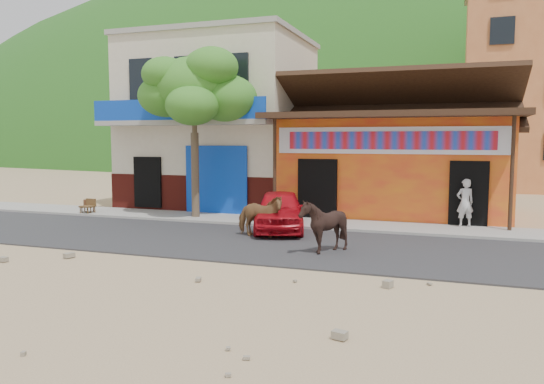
# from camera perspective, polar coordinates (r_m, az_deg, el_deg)

# --- Properties ---
(ground) EXTENTS (120.00, 120.00, 0.00)m
(ground) POSITION_cam_1_polar(r_m,az_deg,el_deg) (12.23, -1.54, -7.98)
(ground) COLOR #9E825B
(ground) RESTS_ON ground
(road) EXTENTS (60.00, 5.00, 0.04)m
(road) POSITION_cam_1_polar(r_m,az_deg,el_deg) (14.53, 1.99, -5.70)
(road) COLOR #28282B
(road) RESTS_ON ground
(sidewalk) EXTENTS (60.00, 2.00, 0.12)m
(sidewalk) POSITION_cam_1_polar(r_m,az_deg,el_deg) (17.84, 5.35, -3.45)
(sidewalk) COLOR gray
(sidewalk) RESTS_ON ground
(dance_club) EXTENTS (8.00, 6.00, 3.60)m
(dance_club) POSITION_cam_1_polar(r_m,az_deg,el_deg) (21.24, 13.27, 2.61)
(dance_club) COLOR orange
(dance_club) RESTS_ON ground
(cafe_building) EXTENTS (7.00, 6.00, 7.00)m
(cafe_building) POSITION_cam_1_polar(r_m,az_deg,el_deg) (23.24, -5.48, 7.18)
(cafe_building) COLOR beige
(cafe_building) RESTS_ON ground
(hillside) EXTENTS (100.00, 40.00, 24.00)m
(hillside) POSITION_cam_1_polar(r_m,az_deg,el_deg) (81.72, 16.60, 11.88)
(hillside) COLOR #194C14
(hillside) RESTS_ON ground
(tree) EXTENTS (3.00, 3.00, 6.00)m
(tree) POSITION_cam_1_polar(r_m,az_deg,el_deg) (19.07, -8.33, 6.33)
(tree) COLOR #2D721E
(tree) RESTS_ON sidewalk
(cow_tan) EXTENTS (1.48, 0.68, 1.25)m
(cow_tan) POSITION_cam_1_polar(r_m,az_deg,el_deg) (15.47, -1.30, -2.58)
(cow_tan) COLOR brown
(cow_tan) RESTS_ON road
(cow_dark) EXTENTS (1.49, 1.39, 1.38)m
(cow_dark) POSITION_cam_1_polar(r_m,az_deg,el_deg) (13.38, 5.58, -3.63)
(cow_dark) COLOR black
(cow_dark) RESTS_ON road
(red_car) EXTENTS (2.52, 3.98, 1.26)m
(red_car) POSITION_cam_1_polar(r_m,az_deg,el_deg) (16.64, 0.81, -1.97)
(red_car) COLOR red
(red_car) RESTS_ON road
(scooter) EXTENTS (1.62, 1.20, 0.81)m
(scooter) POSITION_cam_1_polar(r_m,az_deg,el_deg) (17.63, -0.88, -2.00)
(scooter) COLOR black
(scooter) RESTS_ON sidewalk
(pedestrian) EXTENTS (0.65, 0.55, 1.52)m
(pedestrian) POSITION_cam_1_polar(r_m,az_deg,el_deg) (17.91, 20.05, -1.08)
(pedestrian) COLOR silver
(pedestrian) RESTS_ON sidewalk
(cafe_chair_left) EXTENTS (0.53, 0.53, 0.88)m
(cafe_chair_left) POSITION_cam_1_polar(r_m,az_deg,el_deg) (21.31, -19.24, -0.89)
(cafe_chair_left) COLOR #492818
(cafe_chair_left) RESTS_ON sidewalk
(cafe_chair_right) EXTENTS (0.50, 0.50, 0.98)m
(cafe_chair_right) POSITION_cam_1_polar(r_m,az_deg,el_deg) (21.14, -19.26, -0.81)
(cafe_chair_right) COLOR #52371B
(cafe_chair_right) RESTS_ON sidewalk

